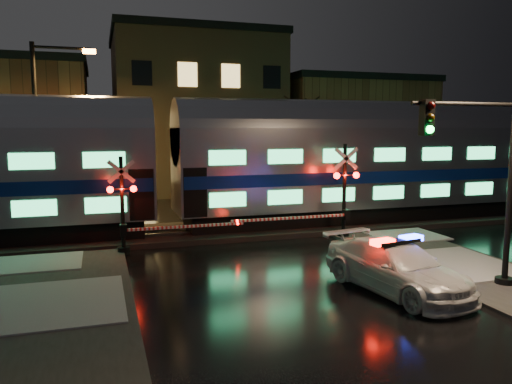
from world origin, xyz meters
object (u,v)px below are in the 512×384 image
crossing_signal_right (338,200)px  traffic_light (486,187)px  police_car (396,267)px  crossing_signal_left (133,214)px  streetlight (43,122)px

crossing_signal_right → traffic_light: 7.77m
police_car → traffic_light: size_ratio=0.91×
police_car → crossing_signal_left: crossing_signal_left is taller
traffic_light → police_car: bearing=175.8°
traffic_light → crossing_signal_right: bearing=108.8°
police_car → crossing_signal_right: (1.52, 6.88, 0.97)m
traffic_light → streetlight: 19.57m
crossing_signal_right → crossing_signal_left: crossing_signal_right is taller
crossing_signal_right → crossing_signal_left: (-8.67, -0.01, -0.16)m
police_car → streetlight: streetlight is taller
crossing_signal_right → traffic_light: (0.95, -7.58, 1.42)m
streetlight → traffic_light: bearing=-47.1°
police_car → crossing_signal_right: bearing=67.2°
crossing_signal_right → traffic_light: bearing=-82.9°
crossing_signal_right → crossing_signal_left: bearing=-179.9°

